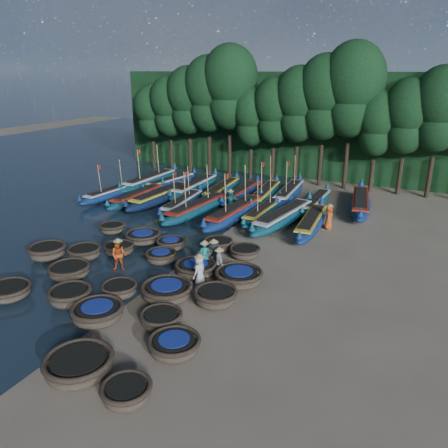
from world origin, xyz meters
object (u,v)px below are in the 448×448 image
at_px(coracle_17, 161,256).
at_px(long_boat_8, 311,223).
at_px(long_boat_0, 112,193).
at_px(long_boat_13, 241,193).
at_px(long_boat_12, 222,190).
at_px(fisherman_0, 200,270).
at_px(coracle_12, 119,289).
at_px(coracle_21, 143,237).
at_px(fisherman_1, 205,255).
at_px(coracle_19, 239,277).
at_px(coracle_24, 245,252).
at_px(coracle_9, 174,345).
at_px(long_boat_3, 182,204).
at_px(fisherman_6, 329,216).
at_px(coracle_14, 215,297).
at_px(long_boat_9, 150,181).
at_px(coracle_15, 84,252).
at_px(long_boat_5, 235,213).
at_px(coracle_3, 79,365).
at_px(coracle_4, 126,392).
at_px(coracle_18, 196,268).
at_px(coracle_22, 171,243).
at_px(coracle_6, 70,295).
at_px(long_boat_1, 138,197).
at_px(coracle_5, 9,291).
at_px(coracle_16, 119,249).
at_px(coracle_23, 218,244).
at_px(coracle_10, 47,251).
at_px(long_boat_15, 289,193).
at_px(coracle_8, 161,318).
at_px(long_boat_16, 315,203).
at_px(coracle_11, 69,271).
at_px(fisherman_2, 119,254).
at_px(coracle_20, 112,228).
at_px(coracle_7, 98,313).
at_px(fisherman_4, 219,261).
at_px(long_boat_10, 171,182).
at_px(coracle_13, 167,291).
at_px(long_boat_14, 265,194).
at_px(long_boat_7, 284,217).

distance_m(coracle_17, long_boat_8, 10.70).
distance_m(long_boat_0, long_boat_13, 10.72).
bearing_deg(long_boat_12, fisherman_0, -72.55).
xyz_separation_m(coracle_12, fisherman_0, (2.90, 2.61, 0.50)).
height_order(coracle_21, fisherman_1, fisherman_1).
bearing_deg(coracle_19, coracle_24, 108.18).
height_order(coracle_9, coracle_24, coracle_9).
height_order(long_boat_3, fisherman_6, long_boat_3).
bearing_deg(coracle_14, long_boat_13, 110.07).
distance_m(long_boat_9, long_boat_12, 7.22).
relative_size(coracle_15, long_boat_5, 0.25).
xyz_separation_m(coracle_3, coracle_9, (2.31, 2.55, -0.07)).
bearing_deg(coracle_4, coracle_15, 138.86).
distance_m(coracle_18, coracle_22, 3.93).
bearing_deg(long_boat_13, coracle_6, -89.77).
distance_m(coracle_6, long_boat_12, 19.48).
xyz_separation_m(coracle_21, long_boat_1, (-5.59, 7.00, 0.10)).
bearing_deg(coracle_5, coracle_4, -18.24).
distance_m(coracle_16, coracle_23, 5.79).
xyz_separation_m(coracle_9, coracle_10, (-11.15, 4.31, 0.10)).
xyz_separation_m(long_boat_1, long_boat_15, (10.72, 6.21, 0.05)).
height_order(coracle_8, coracle_9, coracle_9).
height_order(coracle_22, coracle_24, coracle_24).
bearing_deg(coracle_15, coracle_5, -89.96).
bearing_deg(long_boat_0, long_boat_16, 20.38).
bearing_deg(fisherman_0, long_boat_9, -130.92).
xyz_separation_m(coracle_11, long_boat_9, (-7.01, 17.13, 0.18)).
height_order(coracle_11, fisherman_2, fisherman_2).
height_order(coracle_16, long_boat_15, long_boat_15).
bearing_deg(coracle_20, coracle_3, -54.93).
bearing_deg(long_boat_13, coracle_7, -83.58).
distance_m(coracle_5, fisherman_2, 5.51).
bearing_deg(long_boat_15, coracle_4, -87.95).
bearing_deg(coracle_17, long_boat_12, 102.36).
xyz_separation_m(fisherman_4, fisherman_6, (3.46, 9.61, 0.07)).
bearing_deg(long_boat_10, fisherman_1, -42.84).
bearing_deg(coracle_21, coracle_13, -45.55).
height_order(coracle_6, long_boat_14, long_boat_14).
distance_m(coracle_10, long_boat_12, 16.44).
distance_m(coracle_13, coracle_22, 6.08).
bearing_deg(coracle_5, coracle_6, 16.39).
height_order(coracle_8, long_boat_7, long_boat_7).
relative_size(coracle_3, coracle_23, 1.39).
distance_m(long_boat_3, fisherman_1, 11.03).
height_order(coracle_4, fisherman_0, fisherman_0).
bearing_deg(coracle_16, coracle_15, -134.72).
bearing_deg(coracle_13, long_boat_1, 131.25).
distance_m(coracle_19, long_boat_9, 20.67).
xyz_separation_m(coracle_7, long_boat_10, (-9.41, 20.46, 0.04)).
bearing_deg(coracle_23, coracle_21, -168.24).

